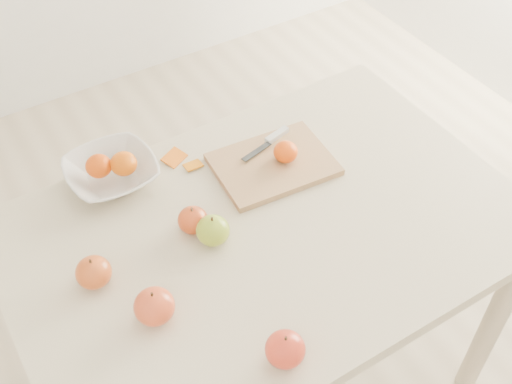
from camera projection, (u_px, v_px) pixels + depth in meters
ground at (264, 380)px, 2.04m from camera, size 3.50×3.50×0.00m
table at (267, 252)px, 1.57m from camera, size 1.20×0.80×0.75m
cutting_board at (273, 164)px, 1.64m from camera, size 0.31×0.24×0.02m
board_tangerine at (286, 152)px, 1.62m from camera, size 0.06×0.06×0.05m
fruit_bowl at (112, 173)px, 1.59m from camera, size 0.22×0.22×0.05m
bowl_tangerine_near at (99, 166)px, 1.57m from camera, size 0.06×0.06×0.06m
bowl_tangerine_far at (124, 164)px, 1.57m from camera, size 0.07×0.07×0.06m
orange_peel_a at (174, 159)px, 1.66m from camera, size 0.07×0.07×0.01m
orange_peel_b at (193, 166)px, 1.64m from camera, size 0.05×0.04×0.01m
paring_knife at (274, 138)px, 1.68m from camera, size 0.17×0.06×0.01m
apple_green at (213, 230)px, 1.45m from camera, size 0.08×0.08×0.07m
apple_red_a at (193, 220)px, 1.47m from camera, size 0.07×0.07×0.06m
apple_red_d at (154, 306)px, 1.30m from camera, size 0.09×0.09×0.08m
apple_red_b at (94, 272)px, 1.37m from camera, size 0.08×0.08×0.07m
apple_red_c at (285, 349)px, 1.24m from camera, size 0.08×0.08×0.07m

